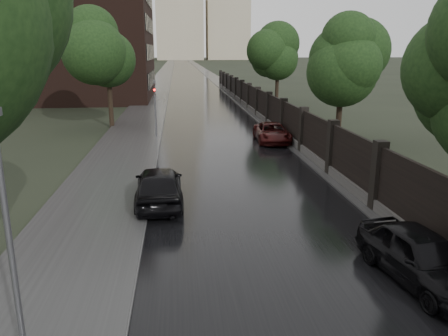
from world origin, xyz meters
TOP-DOWN VIEW (x-y plane):
  - road at (0.00, 190.00)m, footprint 8.00×420.00m
  - sidewalk_left at (-6.00, 190.00)m, footprint 4.00×420.00m
  - verge_right at (5.50, 190.00)m, footprint 3.00×420.00m
  - fence_right at (4.60, 32.01)m, footprint 0.45×75.72m
  - tree_left_far at (-8.00, 30.00)m, footprint 4.25×4.25m
  - tree_right_b at (7.50, 22.00)m, footprint 4.08×4.08m
  - tree_right_c at (7.50, 40.00)m, footprint 4.08×4.08m
  - lamp_post at (-5.40, 1.50)m, footprint 0.25×0.12m
  - traffic_light at (-4.30, 24.99)m, footprint 0.16×0.32m
  - brick_building at (-18.00, 52.00)m, footprint 24.00×18.00m
  - hatchback_left at (-3.60, 11.57)m, footprint 1.97×4.60m
  - car_right_near at (3.40, 4.79)m, footprint 2.23×4.36m
  - car_right_far at (3.40, 23.09)m, footprint 2.28×4.62m

SIDE VIEW (x-z plane):
  - road at x=0.00m, z-range 0.00..0.02m
  - verge_right at x=5.50m, z-range 0.00..0.08m
  - sidewalk_left at x=-6.00m, z-range 0.00..0.16m
  - car_right_far at x=3.40m, z-range 0.00..1.26m
  - car_right_near at x=3.40m, z-range 0.00..1.42m
  - hatchback_left at x=-3.60m, z-range 0.00..1.55m
  - fence_right at x=4.60m, z-range -0.34..2.36m
  - traffic_light at x=-4.30m, z-range 0.40..4.40m
  - lamp_post at x=-5.40m, z-range 0.12..5.23m
  - tree_right_b at x=7.50m, z-range 1.44..8.46m
  - tree_right_c at x=7.50m, z-range 1.44..8.46m
  - tree_left_far at x=-8.00m, z-range 1.55..8.94m
  - brick_building at x=-18.00m, z-range 0.00..20.00m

